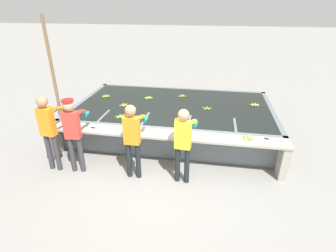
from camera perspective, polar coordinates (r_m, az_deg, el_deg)
The scene contains 20 objects.
ground_plane at distance 6.06m, azimuth -1.84°, elevation -9.49°, with size 80.00×80.00×0.00m, color gray.
wash_tank at distance 7.63m, azimuth 1.16°, elevation 1.76°, with size 5.51×3.22×0.82m.
work_ledge at distance 5.93m, azimuth -1.49°, elevation -3.41°, with size 5.51×0.45×0.82m.
worker_0 at distance 6.14m, azimuth -24.57°, elevation -0.04°, with size 0.45×0.73×1.76m.
worker_1 at distance 5.89m, azimuth -20.01°, elevation -0.56°, with size 0.46×0.74×1.70m.
worker_2 at distance 5.41m, azimuth -7.75°, elevation -1.96°, with size 0.40×0.71×1.67m.
worker_3 at distance 5.23m, azimuth 3.33°, elevation -2.96°, with size 0.45×0.73×1.65m.
banana_bunch_floating_0 at distance 7.81m, azimuth 18.33°, elevation 4.41°, with size 0.28×0.28×0.08m.
banana_bunch_floating_1 at distance 8.14m, azimuth 3.09°, elevation 6.53°, with size 0.26×0.28×0.08m.
banana_bunch_floating_2 at distance 6.74m, azimuth -10.32°, elevation 2.02°, with size 0.28×0.27×0.08m.
banana_bunch_floating_3 at distance 7.23m, azimuth 8.46°, elevation 3.79°, with size 0.28×0.27×0.08m.
banana_bunch_floating_4 at distance 7.99m, azimuth -4.25°, elevation 6.13°, with size 0.28×0.28×0.08m.
banana_bunch_floating_5 at distance 7.20m, azimuth -7.97°, elevation 3.72°, with size 0.27×0.28×0.08m.
banana_bunch_floating_6 at distance 8.33m, azimuth -13.35°, elevation 6.32°, with size 0.27×0.28×0.08m.
banana_bunch_floating_7 at distance 7.49m, azimuth -9.55°, elevation 4.50°, with size 0.27×0.27×0.08m.
banana_bunch_ledge_0 at distance 6.63m, azimuth -20.05°, elevation 0.45°, with size 0.28×0.28×0.08m.
banana_bunch_ledge_1 at distance 5.85m, azimuth 17.00°, elevation -2.46°, with size 0.28×0.28×0.08m.
knife_0 at distance 6.28m, azimuth -15.48°, elevation -0.42°, with size 0.35×0.06×0.02m.
knife_1 at distance 5.97m, azimuth 21.32°, elevation -2.71°, with size 0.35×0.09×0.02m.
support_post_left at distance 8.14m, azimuth -23.71°, elevation 10.06°, with size 0.09×0.09×3.20m.
Camera 1 is at (1.03, -4.86, 3.47)m, focal length 28.00 mm.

